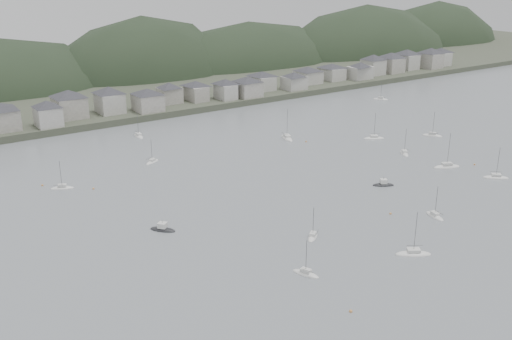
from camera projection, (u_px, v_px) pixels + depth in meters
ground at (452, 292)px, 124.49m from camera, size 900.00×900.00×0.00m
far_shore_land at (53, 78)px, 353.23m from camera, size 900.00×250.00×3.00m
forested_ridge at (76, 105)px, 340.20m from camera, size 851.55×103.94×102.57m
waterfront_town at (217, 87)px, 291.00m from camera, size 451.48×28.46×12.92m
sailboat_lead at (432, 136)px, 238.10m from camera, size 6.53×8.06×10.92m
moored_fleet at (244, 213)px, 163.61m from camera, size 262.90×177.99×13.38m
motor_launch_near at (383, 185)px, 184.62m from camera, size 7.15×5.73×3.66m
motor_launch_far at (163, 229)px, 153.48m from camera, size 6.58×7.25×3.74m
mooring_buoys at (312, 198)px, 174.07m from camera, size 132.19×127.50×0.70m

